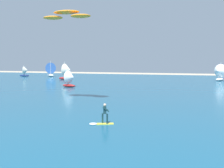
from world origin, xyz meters
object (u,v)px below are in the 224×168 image
object	(u,v)px
kitesurfer	(102,117)
sailboat_far_left	(70,79)
sailboat_anchored_offshore	(219,72)
sailboat_far_right	(50,69)
sailboat_mid_left	(67,71)
sailboat_leading	(26,71)
kite	(66,15)

from	to	relation	value
kitesurfer	sailboat_far_left	world-z (taller)	sailboat_far_left
kitesurfer	sailboat_far_left	distance (m)	31.24
kitesurfer	sailboat_anchored_offshore	size ratio (longest dim) A/B	0.43
sailboat_anchored_offshore	sailboat_far_right	distance (m)	50.78
sailboat_far_right	sailboat_mid_left	bearing A→B (deg)	-44.67
sailboat_anchored_offshore	sailboat_leading	distance (m)	58.42
kitesurfer	sailboat_leading	xyz separation A→B (m)	(-45.60, 55.14, 1.06)
sailboat_leading	sailboat_mid_left	distance (m)	22.53
sailboat_anchored_offshore	sailboat_far_left	size ratio (longest dim) A/B	1.30
kite	sailboat_leading	size ratio (longest dim) A/B	1.76
kitesurfer	sailboat_anchored_offshore	bearing A→B (deg)	76.33
kite	sailboat_far_left	world-z (taller)	kite
sailboat_leading	sailboat_far_left	world-z (taller)	sailboat_leading
kite	sailboat_anchored_offshore	size ratio (longest dim) A/B	1.36
sailboat_mid_left	kite	bearing A→B (deg)	-63.39
sailboat_far_right	sailboat_leading	bearing A→B (deg)	-166.48
kitesurfer	sailboat_far_right	distance (m)	68.44
sailboat_anchored_offshore	sailboat_far_right	bearing A→B (deg)	174.82
kitesurfer	sailboat_far_left	xyz separation A→B (m)	(-15.88, 26.88, 1.05)
sailboat_leading	sailboat_far_right	size ratio (longest dim) A/B	0.73
kite	sailboat_far_right	bearing A→B (deg)	122.31
kitesurfer	sailboat_far_left	size ratio (longest dim) A/B	0.56
kite	sailboat_mid_left	world-z (taller)	kite
sailboat_anchored_offshore	sailboat_far_right	xyz separation A→B (m)	(-50.58, 4.58, 0.13)
sailboat_mid_left	sailboat_leading	bearing A→B (deg)	152.89
sailboat_far_right	sailboat_far_left	world-z (taller)	sailboat_far_right
sailboat_anchored_offshore	sailboat_far_left	distance (m)	38.37
kitesurfer	sailboat_far_right	bearing A→B (deg)	123.56
kite	sailboat_mid_left	bearing A→B (deg)	116.61
kitesurfer	sailboat_far_left	bearing A→B (deg)	120.57
kite	sailboat_anchored_offshore	xyz separation A→B (m)	(20.81, 42.48, -8.46)
sailboat_far_right	sailboat_far_left	bearing A→B (deg)	-53.93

